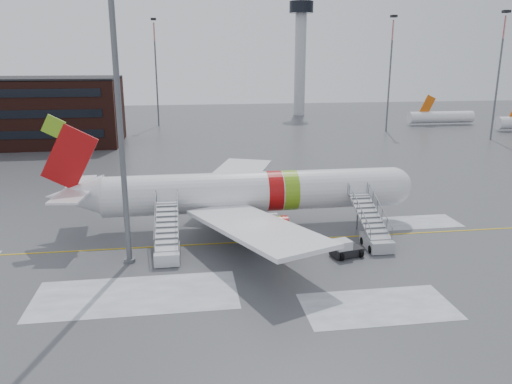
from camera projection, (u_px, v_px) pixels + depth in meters
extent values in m
plane|color=#494C4F|center=(214.00, 240.00, 45.01)|extent=(260.00, 260.00, 0.00)
cylinder|color=white|center=(253.00, 192.00, 47.71)|extent=(28.00, 3.80, 3.80)
sphere|color=white|center=(392.00, 186.00, 49.67)|extent=(3.80, 3.80, 3.80)
cube|color=black|center=(402.00, 181.00, 49.68)|extent=(1.09, 1.60, 0.97)
cone|color=white|center=(75.00, 196.00, 45.34)|extent=(5.20, 3.72, 3.72)
cube|color=#AB0D0E|center=(70.00, 158.00, 44.39)|extent=(5.27, 0.30, 6.09)
cube|color=#78AF1C|center=(53.00, 126.00, 43.50)|extent=(2.16, 0.26, 2.16)
cube|color=white|center=(82.00, 182.00, 47.68)|extent=(3.07, 4.85, 0.18)
cube|color=white|center=(70.00, 197.00, 42.72)|extent=(3.07, 4.85, 0.18)
cube|color=white|center=(234.00, 177.00, 55.84)|extent=(10.72, 15.97, 1.13)
cube|color=white|center=(255.00, 227.00, 39.61)|extent=(10.72, 15.97, 1.13)
cylinder|color=white|center=(251.00, 196.00, 53.25)|extent=(3.40, 2.10, 2.10)
cylinder|color=white|center=(267.00, 229.00, 43.33)|extent=(3.40, 2.10, 2.10)
cylinder|color=#595B60|center=(371.00, 212.00, 50.07)|extent=(0.20, 0.20, 1.80)
cylinder|color=black|center=(371.00, 216.00, 50.19)|extent=(0.90, 0.56, 0.90)
cylinder|color=black|center=(245.00, 214.00, 50.73)|extent=(0.90, 0.56, 0.90)
cylinder|color=black|center=(251.00, 230.00, 46.15)|extent=(0.90, 0.56, 0.90)
cube|color=#A3A5AA|center=(377.00, 242.00, 42.88)|extent=(2.00, 3.20, 1.00)
cube|color=#A3A5AA|center=(369.00, 216.00, 44.44)|extent=(1.90, 5.87, 2.52)
cube|color=#A3A5AA|center=(357.00, 194.00, 47.28)|extent=(1.90, 1.40, 0.15)
cylinder|color=#595B60|center=(358.00, 212.00, 47.35)|extent=(0.16, 0.16, 3.40)
cylinder|color=black|center=(371.00, 249.00, 41.86)|extent=(0.25, 0.70, 0.70)
cylinder|color=black|center=(382.00, 240.00, 44.02)|extent=(0.25, 0.70, 0.70)
cube|color=silver|center=(167.00, 254.00, 40.39)|extent=(2.00, 3.20, 1.00)
cube|color=silver|center=(167.00, 226.00, 41.95)|extent=(1.90, 5.87, 2.52)
cube|color=silver|center=(167.00, 202.00, 44.79)|extent=(1.90, 1.40, 0.15)
cylinder|color=#595B60|center=(168.00, 221.00, 44.86)|extent=(0.16, 0.16, 3.40)
cylinder|color=black|center=(156.00, 262.00, 39.36)|extent=(0.25, 0.70, 0.70)
cylinder|color=black|center=(179.00, 251.00, 41.52)|extent=(0.25, 0.70, 0.70)
cube|color=black|center=(347.00, 251.00, 41.27)|extent=(2.80, 1.93, 0.64)
cube|color=silver|center=(342.00, 245.00, 40.94)|extent=(1.54, 1.54, 0.82)
cube|color=black|center=(342.00, 241.00, 40.86)|extent=(1.34, 1.41, 0.14)
cylinder|color=black|center=(341.00, 257.00, 40.40)|extent=(0.41, 0.68, 0.64)
cylinder|color=black|center=(360.00, 254.00, 41.05)|extent=(0.41, 0.68, 0.64)
cylinder|color=black|center=(333.00, 251.00, 41.54)|extent=(0.41, 0.68, 0.64)
cylinder|color=black|center=(352.00, 248.00, 42.19)|extent=(0.41, 0.68, 0.64)
cylinder|color=#595B60|center=(120.00, 128.00, 37.33)|extent=(0.44, 0.44, 21.69)
cylinder|color=#595B60|center=(130.00, 260.00, 40.16)|extent=(0.90, 0.90, 0.30)
cylinder|color=#B2B5BA|center=(300.00, 63.00, 136.17)|extent=(3.00, 3.00, 28.00)
cylinder|color=black|center=(301.00, 7.00, 132.34)|extent=(6.40, 6.40, 3.00)
cylinder|color=#595B60|center=(389.00, 87.00, 107.52)|extent=(0.36, 0.36, 19.20)
cylinder|color=#CC7272|center=(393.00, 31.00, 104.48)|extent=(0.32, 0.32, 4.32)
cube|color=black|center=(394.00, 16.00, 103.72)|extent=(1.20, 1.20, 0.50)
cylinder|color=#595B60|center=(157.00, 84.00, 115.79)|extent=(0.36, 0.36, 19.20)
cylinder|color=#CC7272|center=(154.00, 33.00, 112.75)|extent=(0.32, 0.32, 4.32)
cube|color=black|center=(153.00, 19.00, 111.98)|extent=(1.20, 1.20, 0.50)
cylinder|color=#595B60|center=(497.00, 90.00, 96.40)|extent=(0.36, 0.36, 19.20)
cylinder|color=#CC7272|center=(504.00, 28.00, 93.36)|extent=(0.32, 0.32, 4.32)
cube|color=black|center=(506.00, 11.00, 92.60)|extent=(1.20, 1.20, 0.50)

